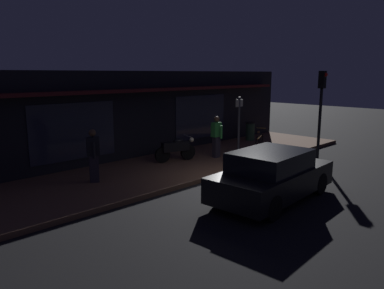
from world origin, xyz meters
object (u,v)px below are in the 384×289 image
trash_bin (250,131)px  traffic_light_pole (321,99)px  bicycle_parked (259,141)px  parked_car_near (272,176)px  person_photographer (93,155)px  person_bystander (216,136)px  motorcycle (176,148)px  sign_post (239,122)px

trash_bin → traffic_light_pole: size_ratio=0.26×
bicycle_parked → parked_car_near: (-5.05, -3.98, 0.20)m
traffic_light_pole → parked_car_near: 6.32m
bicycle_parked → traffic_light_pole: traffic_light_pole is taller
person_photographer → trash_bin: (9.49, 1.04, -0.41)m
person_bystander → traffic_light_pole: 4.57m
trash_bin → person_bystander: bearing=-161.3°
traffic_light_pole → person_photographer: bearing=161.0°
bicycle_parked → trash_bin: 2.28m
motorcycle → trash_bin: motorcycle is taller
motorcycle → sign_post: (2.69, -0.93, 0.86)m
sign_post → person_bystander: bearing=167.6°
sign_post → traffic_light_pole: 3.47m
person_photographer → trash_bin: bearing=6.3°
person_photographer → traffic_light_pole: traffic_light_pole is taller
motorcycle → trash_bin: size_ratio=1.79×
parked_car_near → trash_bin: bearing=40.4°
sign_post → trash_bin: sign_post is taller
sign_post → trash_bin: size_ratio=2.58×
person_photographer → person_bystander: same height
traffic_light_pole → parked_car_near: size_ratio=0.86×
bicycle_parked → person_photographer: size_ratio=0.91×
sign_post → traffic_light_pole: traffic_light_pole is taller
traffic_light_pole → parked_car_near: bearing=-164.9°
person_bystander → sign_post: bearing=-12.4°
bicycle_parked → parked_car_near: size_ratio=0.36×
motorcycle → person_bystander: 1.76m
parked_car_near → bicycle_parked: bearing=38.2°
motorcycle → trash_bin: (5.75, 0.73, -0.03)m
person_bystander → traffic_light_pole: (3.43, -2.64, 1.45)m
person_photographer → person_bystander: 5.33m
bicycle_parked → person_bystander: (-2.61, 0.24, 0.52)m
person_photographer → sign_post: bearing=-5.5°
motorcycle → parked_car_near: parked_car_near is taller
bicycle_parked → traffic_light_pole: size_ratio=0.42×
bicycle_parked → person_photographer: 7.97m
person_photographer → traffic_light_pole: size_ratio=0.46×
person_bystander → trash_bin: (4.18, 1.41, -0.41)m
motorcycle → bicycle_parked: size_ratio=1.10×
trash_bin → parked_car_near: bearing=-139.6°
person_bystander → trash_bin: bearing=18.7°
person_photographer → person_bystander: bearing=-4.0°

